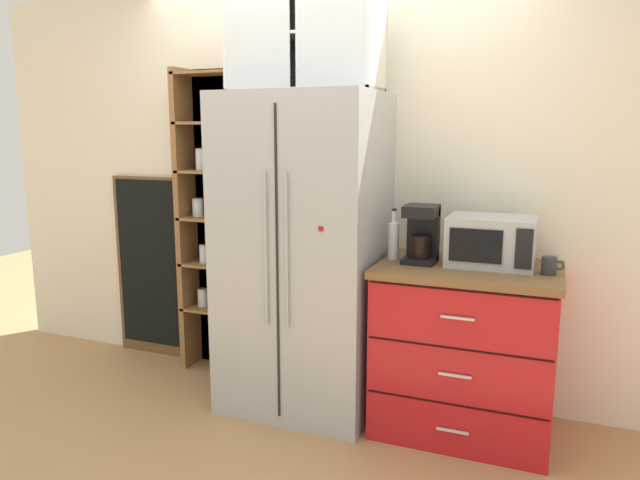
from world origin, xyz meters
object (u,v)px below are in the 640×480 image
object	(u,v)px
bottle_amber	(469,247)
mug_charcoal	(549,266)
refrigerator	(304,254)
coffee_maker	(422,233)
bottle_clear	(394,237)
chalkboard_menu	(152,266)
microwave	(491,241)

from	to	relation	value
bottle_amber	mug_charcoal	bearing A→B (deg)	-5.03
refrigerator	coffee_maker	xyz separation A→B (m)	(0.68, 0.04, 0.16)
coffee_maker	bottle_clear	xyz separation A→B (m)	(-0.15, 0.00, -0.03)
bottle_amber	chalkboard_menu	world-z (taller)	chalkboard_menu
refrigerator	bottle_clear	distance (m)	0.54
mug_charcoal	chalkboard_menu	xyz separation A→B (m)	(-2.66, 0.35, -0.31)
microwave	chalkboard_menu	world-z (taller)	chalkboard_menu
refrigerator	microwave	world-z (taller)	refrigerator
bottle_clear	chalkboard_menu	bearing A→B (deg)	171.12
chalkboard_menu	microwave	bearing A→B (deg)	-6.00
refrigerator	bottle_amber	bearing A→B (deg)	0.62
bottle_clear	chalkboard_menu	distance (m)	1.92
refrigerator	bottle_clear	bearing A→B (deg)	4.04
bottle_clear	coffee_maker	bearing A→B (deg)	-0.37
refrigerator	bottle_amber	xyz separation A→B (m)	(0.93, 0.01, 0.11)
microwave	chalkboard_menu	bearing A→B (deg)	174.00
bottle_clear	chalkboard_menu	xyz separation A→B (m)	(-1.86, 0.29, -0.39)
bottle_clear	microwave	bearing A→B (deg)	4.57
bottle_amber	bottle_clear	distance (m)	0.41
microwave	coffee_maker	xyz separation A→B (m)	(-0.36, -0.04, 0.03)
microwave	chalkboard_menu	size ratio (longest dim) A/B	0.34
coffee_maker	mug_charcoal	world-z (taller)	coffee_maker
chalkboard_menu	bottle_clear	bearing A→B (deg)	-8.88
refrigerator	mug_charcoal	distance (m)	1.33
refrigerator	mug_charcoal	xyz separation A→B (m)	(1.33, -0.02, 0.05)
coffee_maker	chalkboard_menu	size ratio (longest dim) A/B	0.24
refrigerator	bottle_amber	distance (m)	0.94
refrigerator	bottle_amber	world-z (taller)	refrigerator
refrigerator	chalkboard_menu	xyz separation A→B (m)	(-1.34, 0.33, -0.26)
chalkboard_menu	refrigerator	bearing A→B (deg)	-13.74
coffee_maker	bottle_amber	world-z (taller)	coffee_maker
coffee_maker	bottle_clear	size ratio (longest dim) A/B	1.10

